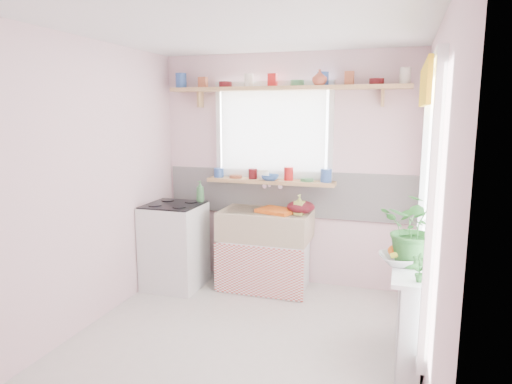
% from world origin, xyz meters
% --- Properties ---
extents(room, '(3.20, 3.20, 3.20)m').
position_xyz_m(room, '(0.66, 0.86, 1.37)').
color(room, silver).
rests_on(room, ground).
extents(sink_unit, '(0.95, 0.65, 1.11)m').
position_xyz_m(sink_unit, '(-0.15, 1.29, 0.43)').
color(sink_unit, white).
rests_on(sink_unit, ground).
extents(cooker, '(0.58, 0.58, 0.93)m').
position_xyz_m(cooker, '(-1.10, 1.05, 0.46)').
color(cooker, white).
rests_on(cooker, ground).
extents(radiator_ledge, '(0.22, 0.95, 0.78)m').
position_xyz_m(radiator_ledge, '(1.30, 0.20, 0.40)').
color(radiator_ledge, white).
rests_on(radiator_ledge, ground).
extents(windowsill, '(1.40, 0.22, 0.04)m').
position_xyz_m(windowsill, '(-0.15, 1.48, 1.14)').
color(windowsill, tan).
rests_on(windowsill, room).
extents(pine_shelf, '(2.52, 0.24, 0.04)m').
position_xyz_m(pine_shelf, '(0.00, 1.47, 2.12)').
color(pine_shelf, tan).
rests_on(pine_shelf, room).
extents(shelf_crockery, '(2.47, 0.11, 0.12)m').
position_xyz_m(shelf_crockery, '(-0.02, 1.47, 2.19)').
color(shelf_crockery, '#3359A5').
rests_on(shelf_crockery, pine_shelf).
extents(sill_crockery, '(1.35, 0.11, 0.12)m').
position_xyz_m(sill_crockery, '(-0.17, 1.48, 1.22)').
color(sill_crockery, '#3359A5').
rests_on(sill_crockery, windowsill).
extents(dish_tray, '(0.44, 0.38, 0.04)m').
position_xyz_m(dish_tray, '(-0.02, 1.27, 0.87)').
color(dish_tray, orange).
rests_on(dish_tray, sink_unit).
extents(colander, '(0.30, 0.30, 0.13)m').
position_xyz_m(colander, '(0.22, 1.30, 0.92)').
color(colander, '#4E0D16').
rests_on(colander, sink_unit).
extents(jade_plant, '(0.55, 0.50, 0.55)m').
position_xyz_m(jade_plant, '(1.31, 0.18, 1.05)').
color(jade_plant, '#2E6F2C').
rests_on(jade_plant, radiator_ledge).
extents(fruit_bowl, '(0.36, 0.36, 0.07)m').
position_xyz_m(fruit_bowl, '(1.21, 0.16, 0.81)').
color(fruit_bowl, silver).
rests_on(fruit_bowl, radiator_ledge).
extents(herb_pot, '(0.11, 0.09, 0.19)m').
position_xyz_m(herb_pot, '(1.33, -0.17, 0.87)').
color(herb_pot, '#2B6829').
rests_on(herb_pot, radiator_ledge).
extents(soap_bottle_sink, '(0.11, 0.11, 0.21)m').
position_xyz_m(soap_bottle_sink, '(0.22, 1.24, 0.95)').
color(soap_bottle_sink, '#BFCB5A').
rests_on(soap_bottle_sink, sink_unit).
extents(sill_cup, '(0.15, 0.15, 0.10)m').
position_xyz_m(sill_cup, '(-0.21, 1.42, 1.21)').
color(sill_cup, white).
rests_on(sill_cup, windowsill).
extents(sill_bowl, '(0.20, 0.20, 0.06)m').
position_xyz_m(sill_bowl, '(-0.14, 1.42, 1.19)').
color(sill_bowl, '#345FA9').
rests_on(sill_bowl, windowsill).
extents(shelf_vase, '(0.18, 0.18, 0.15)m').
position_xyz_m(shelf_vase, '(0.37, 1.41, 2.22)').
color(shelf_vase, '#B64F38').
rests_on(shelf_vase, pine_shelf).
extents(cooker_bottle, '(0.11, 0.11, 0.23)m').
position_xyz_m(cooker_bottle, '(-0.88, 1.25, 1.03)').
color(cooker_bottle, '#3E7C46').
rests_on(cooker_bottle, cooker).
extents(fruit, '(0.20, 0.14, 0.10)m').
position_xyz_m(fruit, '(1.22, 0.17, 0.87)').
color(fruit, orange).
rests_on(fruit, fruit_bowl).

